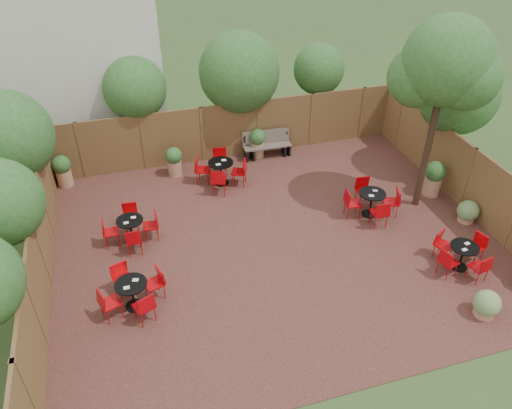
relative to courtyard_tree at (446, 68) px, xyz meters
name	(u,v)px	position (x,y,z in m)	size (l,w,h in m)	color
ground	(276,241)	(-4.70, -0.46, -4.32)	(80.00, 80.00, 0.00)	#354F23
courtyard_paving	(276,241)	(-4.70, -0.46, -4.31)	(12.00, 10.00, 0.02)	#3A1C17
fence_back	(231,131)	(-4.70, 4.54, -3.32)	(12.00, 0.08, 2.00)	#4F331D
fence_left	(40,254)	(-10.70, -0.46, -3.32)	(0.08, 10.00, 2.00)	#4F331D
fence_right	(468,178)	(1.30, -0.46, -3.32)	(0.08, 10.00, 2.00)	#4F331D
neighbour_building	(78,29)	(-9.20, 7.54, -0.32)	(5.00, 4.00, 8.00)	beige
overhang_foliage	(205,110)	(-5.87, 2.76, -1.62)	(15.68, 10.42, 2.75)	#23531A
courtyard_tree	(446,68)	(0.00, 0.00, 0.00)	(2.59, 2.49, 5.68)	black
park_bench_left	(270,144)	(-3.39, 4.17, -3.84)	(1.46, 0.47, 0.90)	brown
park_bench_right	(264,144)	(-3.59, 4.17, -3.82)	(1.54, 0.54, 0.95)	brown
bistro_tables	(263,221)	(-4.96, -0.06, -3.87)	(9.78, 7.31, 0.91)	black
planters	(244,163)	(-4.66, 2.93, -3.72)	(11.71, 4.48, 1.15)	#A77153
low_shrubs	(486,259)	(0.14, -3.08, -3.99)	(2.46, 3.88, 0.68)	#A77153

